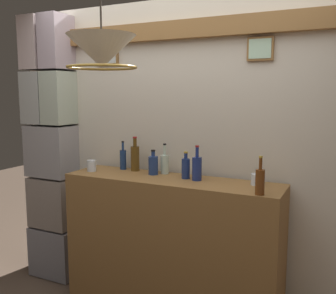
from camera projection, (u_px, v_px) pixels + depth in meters
name	position (u px, v px, depth m)	size (l,w,h in m)	color
panelled_rear_partition	(186.00, 147.00, 3.12)	(3.29, 0.15, 2.50)	beige
stone_pillar	(54.00, 153.00, 3.57)	(0.46, 0.33, 2.43)	gray
bar_shelf_unit	(171.00, 248.00, 2.97)	(1.69, 0.43, 1.11)	olive
liquor_bottle_rye	(260.00, 181.00, 2.42)	(0.06, 0.06, 0.25)	#653312
liquor_bottle_vermouth	(186.00, 168.00, 2.88)	(0.06, 0.06, 0.21)	navy
liquor_bottle_scotch	(165.00, 163.00, 3.06)	(0.07, 0.07, 0.25)	silver
liquor_bottle_tequila	(153.00, 165.00, 3.03)	(0.08, 0.08, 0.20)	navy
liquor_bottle_gin	(123.00, 159.00, 3.23)	(0.05, 0.05, 0.24)	navy
liquor_bottle_brandy	(135.00, 157.00, 3.17)	(0.07, 0.07, 0.29)	#583D15
liquor_bottle_port	(197.00, 168.00, 2.82)	(0.07, 0.07, 0.26)	navy
glass_tumbler_rocks	(92.00, 166.00, 3.16)	(0.07, 0.07, 0.09)	silver
glass_tumbler_highball	(257.00, 179.00, 2.69)	(0.08, 0.08, 0.08)	silver
pendant_lamp	(102.00, 53.00, 2.29)	(0.43, 0.43, 0.50)	#EFE5C6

